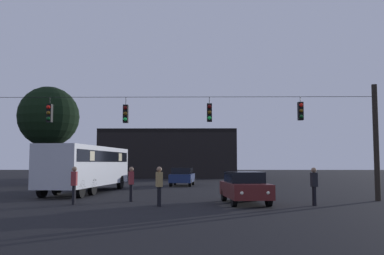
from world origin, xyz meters
The scene contains 11 objects.
ground_plane centered at (0.00, 24.50, 0.00)m, with size 168.00×168.00×0.00m, color black.
overhead_signal_span centered at (0.00, 16.05, 3.51)m, with size 21.60×0.44×6.05m.
city_bus centered at (-5.87, 21.94, 1.87)m, with size 3.52×11.19×3.00m.
car_near_right centered at (3.65, 14.55, 0.80)m, with size 2.21×4.46×1.52m.
car_far_left centered at (0.07, 30.29, 0.80)m, with size 2.10×4.43×1.52m.
pedestrian_crossing_left centered at (-4.46, 14.06, 1.02)m, with size 0.26×0.38×1.78m.
pedestrian_crossing_center centered at (-0.35, 13.17, 1.02)m, with size 0.35×0.42×1.78m.
pedestrian_crossing_right centered at (6.73, 13.57, 0.99)m, with size 0.27×0.38×1.74m.
pedestrian_near_bus centered at (-1.98, 15.52, 1.00)m, with size 0.33×0.41×1.75m.
corner_building centered at (-2.44, 50.10, 3.07)m, with size 17.20×8.16×6.15m.
tree_left_silhouette centered at (-11.11, 29.19, 5.78)m, with size 5.05×5.05×8.32m.
Camera 1 is at (1.41, -6.26, 1.97)m, focal length 40.08 mm.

